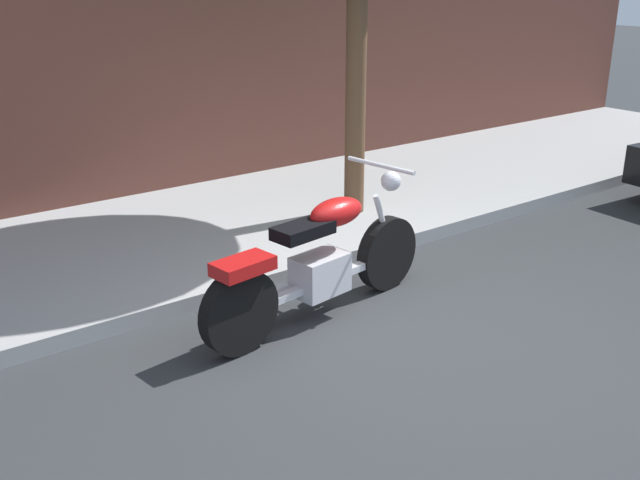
# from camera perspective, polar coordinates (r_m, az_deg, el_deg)

# --- Properties ---
(ground_plane) EXTENTS (60.00, 60.00, 0.00)m
(ground_plane) POSITION_cam_1_polar(r_m,az_deg,el_deg) (5.72, 6.68, -7.26)
(ground_plane) COLOR #303335
(sidewalk) EXTENTS (18.37, 2.95, 0.14)m
(sidewalk) POSITION_cam_1_polar(r_m,az_deg,el_deg) (7.77, -7.55, 0.92)
(sidewalk) COLOR #A4A4A4
(sidewalk) RESTS_ON ground
(motorcycle) EXTENTS (2.27, 0.70, 1.14)m
(motorcycle) POSITION_cam_1_polar(r_m,az_deg,el_deg) (5.75, -0.05, -1.82)
(motorcycle) COLOR black
(motorcycle) RESTS_ON ground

